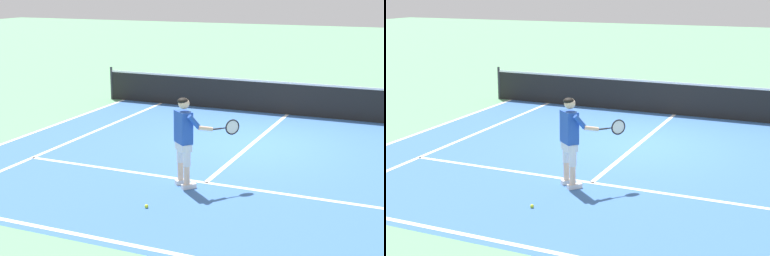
{
  "view_description": "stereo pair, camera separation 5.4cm",
  "coord_description": "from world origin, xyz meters",
  "views": [
    {
      "loc": [
        3.86,
        -12.63,
        3.73
      ],
      "look_at": [
        -0.3,
        -2.96,
        1.05
      ],
      "focal_mm": 53.25,
      "sensor_mm": 36.0,
      "label": 1
    },
    {
      "loc": [
        3.91,
        -12.6,
        3.73
      ],
      "look_at": [
        -0.3,
        -2.96,
        1.05
      ],
      "focal_mm": 53.25,
      "sensor_mm": 36.0,
      "label": 2
    }
  ],
  "objects": [
    {
      "name": "ground_plane",
      "position": [
        0.0,
        0.0,
        0.0
      ],
      "size": [
        80.0,
        80.0,
        0.0
      ],
      "primitive_type": "plane",
      "color": "#609E70"
    },
    {
      "name": "court_inner_surface",
      "position": [
        0.0,
        -1.28,
        0.0
      ],
      "size": [
        10.98,
        9.74,
        0.0
      ],
      "primitive_type": "cube",
      "color": "#3866A8",
      "rests_on": "ground"
    },
    {
      "name": "line_baseline",
      "position": [
        0.0,
        -5.95,
        0.0
      ],
      "size": [
        10.98,
        0.1,
        0.01
      ],
      "primitive_type": "cube",
      "color": "white",
      "rests_on": "ground"
    },
    {
      "name": "line_service",
      "position": [
        0.0,
        -3.01,
        0.0
      ],
      "size": [
        8.23,
        0.1,
        0.01
      ],
      "primitive_type": "cube",
      "color": "white",
      "rests_on": "ground"
    },
    {
      "name": "line_centre_service",
      "position": [
        0.0,
        0.19,
        0.0
      ],
      "size": [
        0.1,
        6.4,
        0.01
      ],
      "primitive_type": "cube",
      "color": "white",
      "rests_on": "ground"
    },
    {
      "name": "line_singles_left",
      "position": [
        -4.12,
        -1.28,
        0.0
      ],
      "size": [
        0.1,
        9.34,
        0.01
      ],
      "primitive_type": "cube",
      "color": "white",
      "rests_on": "ground"
    },
    {
      "name": "line_doubles_left",
      "position": [
        -5.49,
        -1.28,
        0.0
      ],
      "size": [
        0.1,
        9.34,
        0.01
      ],
      "primitive_type": "cube",
      "color": "white",
      "rests_on": "ground"
    },
    {
      "name": "tennis_net",
      "position": [
        0.0,
        3.39,
        0.5
      ],
      "size": [
        11.96,
        0.08,
        1.07
      ],
      "color": "#333338",
      "rests_on": "ground"
    },
    {
      "name": "tennis_player",
      "position": [
        -0.28,
        -3.35,
        0.99
      ],
      "size": [
        1.13,
        0.79,
        1.71
      ],
      "color": "white",
      "rests_on": "ground"
    },
    {
      "name": "tennis_ball_near_feet",
      "position": [
        -0.46,
        -4.58,
        0.03
      ],
      "size": [
        0.07,
        0.07,
        0.07
      ],
      "primitive_type": "sphere",
      "color": "#CCE02D",
      "rests_on": "ground"
    }
  ]
}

